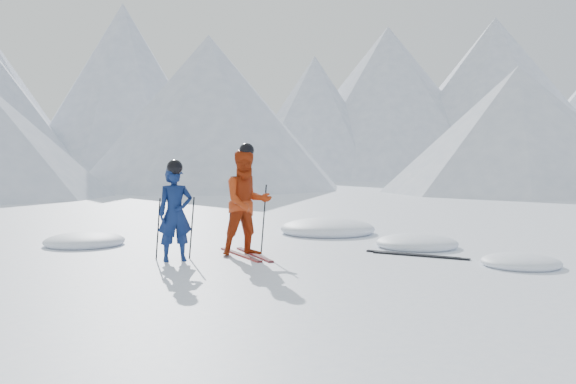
{
  "coord_description": "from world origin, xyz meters",
  "views": [
    {
      "loc": [
        -2.37,
        -10.31,
        1.67
      ],
      "look_at": [
        -1.46,
        0.5,
        1.1
      ],
      "focal_mm": 38.0,
      "sensor_mm": 36.0,
      "label": 1
    }
  ],
  "objects": [
    {
      "name": "skier_red",
      "position": [
        -2.2,
        0.31,
        0.93
      ],
      "size": [
        1.09,
        0.97,
        1.86
      ],
      "primitive_type": "imported",
      "rotation": [
        0.0,
        0.0,
        0.35
      ],
      "color": "#A8300D",
      "rests_on": "ground"
    },
    {
      "name": "ski_loose_b",
      "position": [
        0.79,
        -0.07,
        0.01
      ],
      "size": [
        1.46,
        1.02,
        0.03
      ],
      "primitive_type": "cube",
      "rotation": [
        0.0,
        0.0,
        0.98
      ],
      "color": "black",
      "rests_on": "ground"
    },
    {
      "name": "pole_blue_right",
      "position": [
        -3.14,
        0.06,
        0.52
      ],
      "size": [
        0.11,
        0.07,
        1.04
      ],
      "primitive_type": "cylinder",
      "rotation": [
        -0.04,
        0.08,
        0.0
      ],
      "color": "black",
      "rests_on": "ground"
    },
    {
      "name": "skier_blue",
      "position": [
        -3.39,
        -0.19,
        0.78
      ],
      "size": [
        0.66,
        0.54,
        1.57
      ],
      "primitive_type": "imported",
      "rotation": [
        0.0,
        0.0,
        0.32
      ],
      "color": "#0C1D4D",
      "rests_on": "ground"
    },
    {
      "name": "ground",
      "position": [
        0.0,
        0.0,
        0.0
      ],
      "size": [
        160.0,
        160.0,
        0.0
      ],
      "primitive_type": "plane",
      "color": "white",
      "rests_on": "ground"
    },
    {
      "name": "pole_red_left",
      "position": [
        -2.5,
        0.56,
        0.62
      ],
      "size": [
        0.12,
        0.1,
        1.23
      ],
      "primitive_type": "cylinder",
      "rotation": [
        0.06,
        0.08,
        0.0
      ],
      "color": "black",
      "rests_on": "ground"
    },
    {
      "name": "pole_blue_left",
      "position": [
        -3.69,
        -0.04,
        0.52
      ],
      "size": [
        0.11,
        0.08,
        1.04
      ],
      "primitive_type": "cylinder",
      "rotation": [
        0.05,
        0.08,
        0.0
      ],
      "color": "black",
      "rests_on": "ground"
    },
    {
      "name": "mountain_range",
      "position": [
        5.71,
        35.31,
        6.72
      ],
      "size": [
        106.15,
        62.94,
        15.53
      ],
      "color": "#B2BCD1",
      "rests_on": "ground"
    },
    {
      "name": "ski_worn_left",
      "position": [
        -2.32,
        0.31,
        0.01
      ],
      "size": [
        0.72,
        1.61,
        0.03
      ],
      "primitive_type": "cube",
      "rotation": [
        0.0,
        0.0,
        0.38
      ],
      "color": "black",
      "rests_on": "ground"
    },
    {
      "name": "ski_worn_right",
      "position": [
        -2.08,
        0.31,
        0.01
      ],
      "size": [
        0.61,
        1.64,
        0.03
      ],
      "primitive_type": "cube",
      "rotation": [
        0.0,
        0.0,
        0.31
      ],
      "color": "black",
      "rests_on": "ground"
    },
    {
      "name": "ski_loose_a",
      "position": [
        0.69,
        0.08,
        0.01
      ],
      "size": [
        1.43,
        1.07,
        0.03
      ],
      "primitive_type": "cube",
      "rotation": [
        0.0,
        0.0,
        0.95
      ],
      "color": "black",
      "rests_on": "ground"
    },
    {
      "name": "pole_red_right",
      "position": [
        -1.9,
        0.46,
        0.62
      ],
      "size": [
        0.12,
        0.09,
        1.24
      ],
      "primitive_type": "cylinder",
      "rotation": [
        -0.05,
        0.08,
        0.0
      ],
      "color": "black",
      "rests_on": "ground"
    },
    {
      "name": "snow_lumps",
      "position": [
        -0.79,
        2.2,
        0.0
      ],
      "size": [
        8.84,
        6.21,
        0.47
      ],
      "color": "white",
      "rests_on": "ground"
    }
  ]
}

